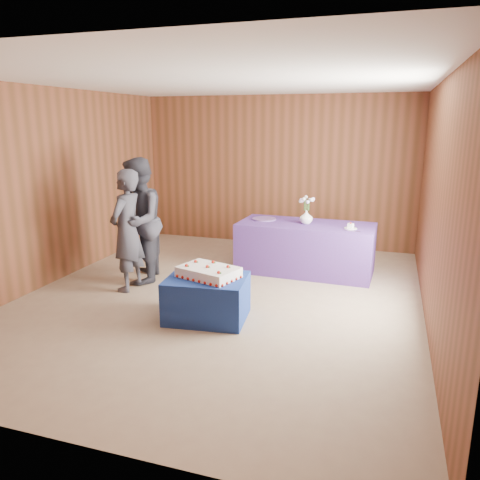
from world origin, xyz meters
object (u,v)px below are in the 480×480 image
at_px(sheet_cake, 209,272).
at_px(guest_right, 138,221).
at_px(cake_table, 207,298).
at_px(guest_left, 127,231).
at_px(serving_table, 305,248).
at_px(vase, 306,217).

relative_size(sheet_cake, guest_right, 0.45).
distance_m(cake_table, guest_right, 1.80).
bearing_deg(guest_left, guest_right, -177.23).
bearing_deg(serving_table, guest_left, -143.09).
bearing_deg(sheet_cake, cake_table, -103.32).
distance_m(serving_table, guest_left, 2.65).
distance_m(serving_table, sheet_cake, 2.21).
distance_m(serving_table, vase, 0.48).
height_order(cake_table, serving_table, serving_table).
bearing_deg(cake_table, guest_left, 149.75).
bearing_deg(vase, cake_table, -109.93).
distance_m(vase, guest_left, 2.61).
distance_m(sheet_cake, guest_left, 1.53).
bearing_deg(guest_left, sheet_cake, 67.02).
height_order(cake_table, vase, vase).
relative_size(serving_table, guest_left, 1.22).
relative_size(vase, guest_right, 0.11).
bearing_deg(vase, guest_right, -151.78).
relative_size(serving_table, guest_right, 1.14).
relative_size(serving_table, vase, 9.94).
bearing_deg(cake_table, serving_table, 63.51).
bearing_deg(guest_right, cake_table, 36.35).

